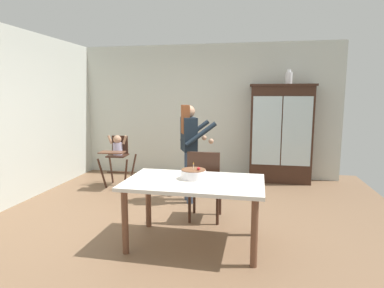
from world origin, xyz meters
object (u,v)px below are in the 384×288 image
birthday_cake (194,174)px  dining_chair_far_side (204,181)px  china_cabinet (281,133)px  adult_person (189,141)px  high_chair_with_toddler (117,151)px  ceramic_vase (289,78)px  dining_table (194,189)px

birthday_cake → dining_chair_far_side: bearing=86.5°
china_cabinet → adult_person: (-1.49, -1.51, 0.02)m
high_chair_with_toddler → birthday_cake: bearing=-52.1°
high_chair_with_toddler → birthday_cake: (1.80, -2.01, 0.14)m
ceramic_vase → high_chair_with_toddler: ceramic_vase is taller
ceramic_vase → high_chair_with_toddler: bearing=-164.2°
dining_chair_far_side → birthday_cake: bearing=85.9°
china_cabinet → ceramic_vase: (0.11, 0.00, 1.05)m
ceramic_vase → adult_person: (-1.60, -1.51, -1.03)m
china_cabinet → ceramic_vase: bearing=2.0°
china_cabinet → birthday_cake: (-1.17, -2.88, -0.15)m
adult_person → dining_chair_far_side: (0.36, -0.77, -0.41)m
adult_person → dining_chair_far_side: adult_person is taller
china_cabinet → ceramic_vase: size_ratio=6.98×
adult_person → birthday_cake: size_ratio=5.47×
dining_table → birthday_cake: (-0.02, 0.08, 0.15)m
china_cabinet → high_chair_with_toddler: 3.11m
birthday_cake → dining_chair_far_side: 0.64m
dining_table → ceramic_vase: bearing=67.0°
china_cabinet → dining_table: bearing=-111.2°
adult_person → birthday_cake: 1.41m
ceramic_vase → adult_person: bearing=-136.6°
china_cabinet → dining_chair_far_side: 2.58m
ceramic_vase → birthday_cake: 3.38m
high_chair_with_toddler → birthday_cake: high_chair_with_toddler is taller
adult_person → birthday_cake: bearing=169.7°
ceramic_vase → dining_chair_far_side: (-1.24, -2.29, -1.45)m
high_chair_with_toddler → adult_person: 1.65m
high_chair_with_toddler → dining_table: size_ratio=0.62×
china_cabinet → birthday_cake: 3.11m
china_cabinet → dining_chair_far_side: china_cabinet is taller
ceramic_vase → adult_person: size_ratio=0.18×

